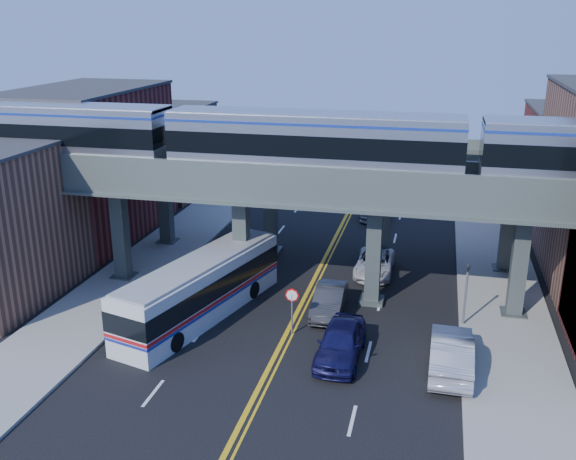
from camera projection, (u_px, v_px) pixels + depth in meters
The scene contains 16 objects.
ground at pixel (272, 361), 31.52m from camera, with size 120.00×120.00×0.00m, color black.
sidewalk_west at pixel (145, 267), 43.24m from camera, with size 5.00×70.00×0.16m, color gray.
sidewalk_east at pixel (501, 299), 38.23m from camera, with size 5.00×70.00×0.16m, color gray.
building_west_b at pixel (89, 164), 48.60m from camera, with size 8.00×14.00×11.00m, color maroon.
building_west_c at pixel (161, 151), 61.08m from camera, with size 8.00×10.00×8.00m, color #8A5947.
elevated_viaduct_near at pixel (307, 193), 36.87m from camera, with size 52.00×3.60×7.40m.
elevated_viaduct_far at pixel (327, 167), 43.34m from camera, with size 52.00×3.60×7.40m.
transit_train at pixel (314, 142), 35.86m from camera, with size 50.96×3.20×3.73m.
stop_sign at pixel (292, 304), 33.67m from camera, with size 0.76×0.09×2.63m.
traffic_signal at pixel (466, 288), 34.33m from camera, with size 0.15×0.18×4.10m.
transit_bus at pixel (201, 289), 35.81m from camera, with size 5.95×12.69×3.20m.
car_lane_a at pixel (341, 342), 31.49m from camera, with size 2.10×5.21×1.77m, color #11103E.
car_lane_b at pixel (329, 301), 36.38m from camera, with size 1.65×4.73×1.56m, color #29292B.
car_lane_c at pixel (374, 263), 42.08m from camera, with size 2.37×5.14×1.43m, color silver.
car_lane_d at pixel (375, 206), 54.41m from camera, with size 2.37×5.84×1.69m, color #A09FA4.
car_parked_curb at pixel (451, 353), 30.43m from camera, with size 1.97×5.64×1.86m, color #9C9BA0.
Camera 1 is at (7.15, -26.97, 16.04)m, focal length 40.00 mm.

